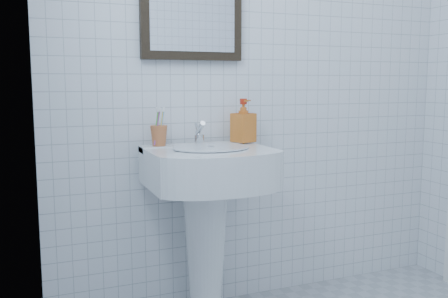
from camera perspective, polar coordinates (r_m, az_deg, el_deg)
name	(u,v)px	position (r m, az deg, el deg)	size (l,w,h in m)	color
wall_back	(261,59)	(2.59, 4.26, 10.17)	(2.20, 0.02, 2.50)	white
wall_left	(42,27)	(1.13, -20.12, 12.98)	(0.02, 2.40, 2.50)	white
washbasin	(207,205)	(2.31, -1.95, -6.46)	(0.55, 0.40, 0.85)	white
faucet	(199,135)	(2.35, -2.83, 1.63)	(0.05, 0.10, 0.11)	silver
toothbrush_cup	(159,136)	(2.31, -7.45, 1.51)	(0.08, 0.08, 0.09)	#B86033
soap_dispenser	(243,121)	(2.44, 2.22, 3.25)	(0.09, 0.10, 0.21)	#C64B13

